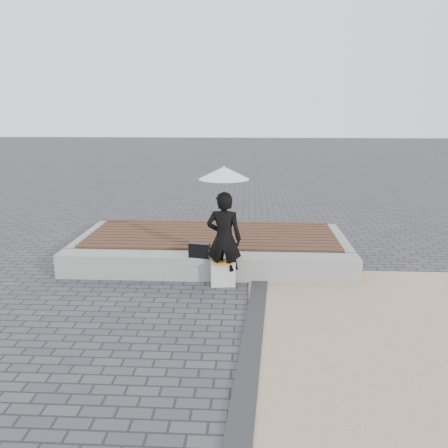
{
  "coord_description": "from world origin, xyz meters",
  "views": [
    {
      "loc": [
        0.68,
        -5.7,
        2.74
      ],
      "look_at": [
        0.3,
        1.28,
        1.0
      ],
      "focal_mm": 37.24,
      "sensor_mm": 36.0,
      "label": 1
    }
  ],
  "objects": [
    {
      "name": "seating_ledge",
      "position": [
        0.0,
        1.6,
        0.2
      ],
      "size": [
        5.0,
        0.45,
        0.4
      ],
      "primitive_type": "cube",
      "color": "#A1A19C",
      "rests_on": "ground"
    },
    {
      "name": "timber_platform",
      "position": [
        0.0,
        2.8,
        0.2
      ],
      "size": [
        5.0,
        2.0,
        0.4
      ],
      "primitive_type": "cube",
      "color": "gray",
      "rests_on": "ground"
    },
    {
      "name": "magazine",
      "position": [
        0.29,
        1.18,
        0.41
      ],
      "size": [
        0.34,
        0.27,
        0.01
      ],
      "primitive_type": "cube",
      "rotation": [
        0.0,
        0.0,
        0.12
      ],
      "color": "red",
      "rests_on": "canvas_tote"
    },
    {
      "name": "parasol",
      "position": [
        0.3,
        1.28,
        1.8
      ],
      "size": [
        0.77,
        0.77,
        0.99
      ],
      "rotation": [
        0.0,
        0.0,
        0.4
      ],
      "color": "#B3B2B7",
      "rests_on": "ground"
    },
    {
      "name": "edging_band",
      "position": [
        0.75,
        -0.5,
        0.02
      ],
      "size": [
        0.61,
        5.2,
        0.04
      ],
      "primitive_type": "cube",
      "rotation": [
        0.0,
        0.0,
        -0.07
      ],
      "color": "#2D2D2F",
      "rests_on": "ground"
    },
    {
      "name": "ground",
      "position": [
        0.0,
        0.0,
        0.0
      ],
      "size": [
        80.0,
        80.0,
        0.0
      ],
      "primitive_type": "plane",
      "color": "#444549",
      "rests_on": "ground"
    },
    {
      "name": "handbag",
      "position": [
        -0.1,
        1.44,
        0.52
      ],
      "size": [
        0.35,
        0.18,
        0.24
      ],
      "primitive_type": "cube",
      "rotation": [
        0.0,
        0.0,
        -0.2
      ],
      "color": "black",
      "rests_on": "seating_ledge"
    },
    {
      "name": "timber_decking",
      "position": [
        0.0,
        2.8,
        0.42
      ],
      "size": [
        4.6,
        2.0,
        0.04
      ],
      "primitive_type": null,
      "color": "brown",
      "rests_on": "timber_platform"
    },
    {
      "name": "canvas_tote",
      "position": [
        0.29,
        1.23,
        0.2
      ],
      "size": [
        0.4,
        0.21,
        0.4
      ],
      "primitive_type": "cube",
      "rotation": [
        0.0,
        0.0,
        0.14
      ],
      "color": "white",
      "rests_on": "ground"
    },
    {
      "name": "woman",
      "position": [
        0.3,
        1.28,
        0.76
      ],
      "size": [
        0.59,
        0.42,
        1.51
      ],
      "primitive_type": "imported",
      "rotation": [
        0.0,
        0.0,
        3.03
      ],
      "color": "black",
      "rests_on": "ground"
    }
  ]
}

